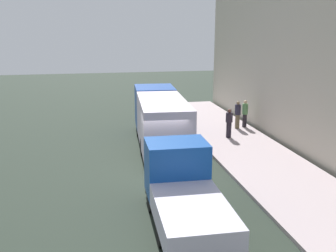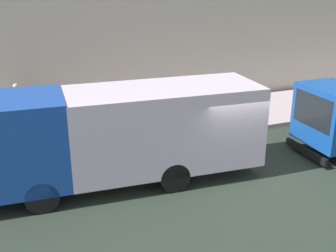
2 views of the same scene
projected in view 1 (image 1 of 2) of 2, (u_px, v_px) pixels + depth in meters
name	position (u px, v px, depth m)	size (l,w,h in m)	color
ground	(158.00, 169.00, 17.77)	(80.00, 80.00, 0.00)	#273127
sidewalk	(261.00, 161.00, 18.72)	(4.21, 30.00, 0.16)	#B7A4A7
building_facade	(318.00, 65.00, 18.07)	(0.50, 30.00, 9.33)	#B7B09B
large_utility_truck	(160.00, 118.00, 20.84)	(2.85, 8.64, 2.89)	#1A44A1
small_flatbed_truck	(183.00, 189.00, 12.81)	(2.30, 5.35, 2.44)	#154AA3
pedestrian_walking	(238.00, 114.00, 24.15)	(0.53, 0.53, 1.75)	brown
pedestrian_standing	(229.00, 123.00, 22.17)	(0.56, 0.56, 1.69)	black
pedestrian_third	(245.00, 113.00, 24.49)	(0.43, 0.43, 1.75)	#252127
traffic_cone_orange	(189.00, 121.00, 24.81)	(0.47, 0.47, 0.68)	orange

